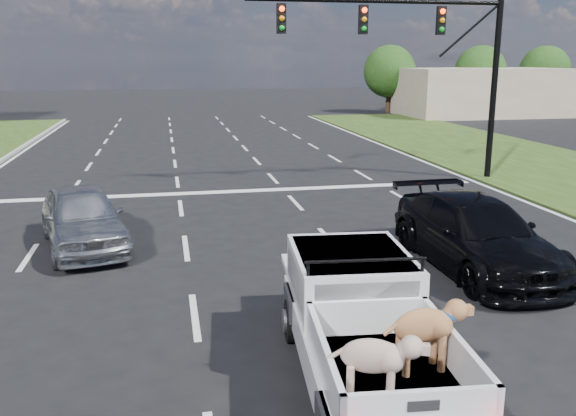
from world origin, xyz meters
name	(u,v)px	position (x,y,z in m)	size (l,w,h in m)	color
ground	(294,309)	(0.00, 0.00, 0.00)	(160.00, 160.00, 0.00)	black
road_markings	(245,217)	(0.00, 6.56, 0.01)	(17.75, 60.00, 0.01)	silver
traffic_signal	(434,47)	(7.20, 10.50, 4.73)	(9.11, 0.31, 7.00)	black
building_right	(481,92)	(22.00, 34.00, 1.80)	(12.00, 7.00, 3.60)	tan
tree_far_d	(390,72)	(16.00, 38.00, 3.29)	(4.20, 4.20, 5.40)	#332114
tree_far_e	(480,71)	(24.00, 38.00, 3.29)	(4.20, 4.20, 5.40)	#332114
tree_far_f	(545,71)	(30.00, 38.00, 3.29)	(4.20, 4.20, 5.40)	#332114
pickup_truck	(365,328)	(0.39, -2.74, 0.84)	(2.18, 4.95, 1.80)	black
silver_sedan	(83,218)	(-4.09, 4.54, 0.72)	(1.70, 4.23, 1.44)	#A6A8AD
black_coupe	(475,234)	(4.22, 1.41, 0.74)	(2.07, 5.09, 1.48)	black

